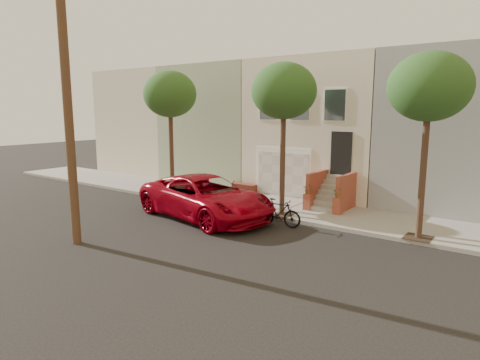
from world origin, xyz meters
The scene contains 9 objects.
ground centered at (0.00, 0.00, 0.00)m, with size 90.00×90.00×0.00m, color black.
sidewalk centered at (0.00, 5.35, 0.07)m, with size 40.00×3.70×0.15m, color gray.
house_row centered at (0.00, 11.19, 3.64)m, with size 33.10×11.70×7.00m.
tree_left centered at (-5.50, 3.90, 5.26)m, with size 2.70×2.57×6.30m.
tree_mid centered at (1.00, 3.90, 5.26)m, with size 2.70×2.57×6.30m.
tree_right centered at (6.50, 3.90, 5.26)m, with size 2.70×2.57×6.30m.
utility_pole centered at (8.00, -3.20, 5.19)m, with size 23.60×1.22×10.00m.
pickup_truck centered at (-1.60, 1.98, 0.90)m, with size 2.99×6.48×1.80m, color #9A0113.
motorcycle centered at (1.56, 2.71, 0.55)m, with size 0.52×1.84×1.11m, color black.
Camera 1 is at (9.72, -11.05, 4.59)m, focal length 31.21 mm.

